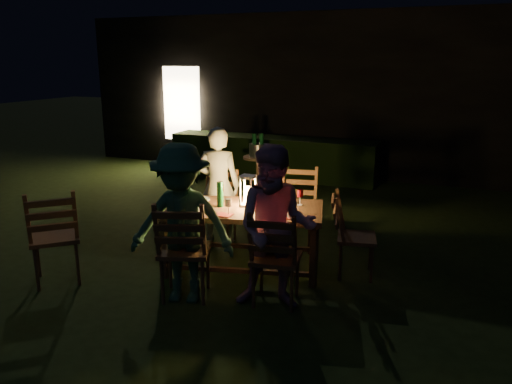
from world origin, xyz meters
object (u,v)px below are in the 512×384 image
at_px(dining_table, 243,214).
at_px(side_table, 258,161).
at_px(chair_near_right, 275,274).
at_px(chair_end, 354,250).
at_px(bottle_bucket_a, 254,147).
at_px(chair_near_left, 185,267).
at_px(ice_bucket, 258,150).
at_px(chair_far_right, 296,223).
at_px(bottle_bucket_b, 261,147).
at_px(chair_spare, 56,253).
at_px(lantern, 248,193).
at_px(chair_far_left, 218,221).
at_px(bottle_table, 220,194).
at_px(person_house_side, 218,186).
at_px(person_opp_right, 276,228).
at_px(person_opp_left, 182,224).

distance_m(dining_table, side_table, 3.21).
height_order(chair_near_right, chair_end, chair_near_right).
bearing_deg(bottle_bucket_a, chair_near_left, -77.60).
height_order(chair_end, ice_bucket, chair_end).
height_order(chair_far_right, bottle_bucket_b, chair_far_right).
height_order(chair_spare, lantern, chair_spare).
bearing_deg(chair_far_left, chair_spare, 49.03).
bearing_deg(bottle_table, lantern, 23.53).
height_order(chair_near_left, bottle_table, chair_near_left).
bearing_deg(bottle_table, bottle_bucket_b, 103.47).
distance_m(person_house_side, lantern, 0.93).
bearing_deg(person_house_side, ice_bucket, -94.22).
height_order(chair_near_right, chair_far_left, chair_near_right).
relative_size(chair_near_left, side_table, 1.58).
distance_m(lantern, bottle_table, 0.30).
xyz_separation_m(dining_table, person_opp_right, (0.64, -0.69, 0.13)).
xyz_separation_m(chair_spare, bottle_bucket_b, (0.69, 4.14, 0.51)).
relative_size(chair_near_left, chair_near_right, 1.07).
bearing_deg(person_house_side, chair_spare, 45.01).
relative_size(person_opp_right, person_opp_left, 1.00).
height_order(person_opp_left, side_table, person_opp_left).
height_order(chair_spare, person_opp_right, person_opp_right).
distance_m(chair_near_left, chair_end, 1.85).
height_order(chair_far_left, bottle_bucket_a, bottle_bucket_a).
bearing_deg(chair_spare, chair_near_right, -32.95).
distance_m(chair_far_right, person_opp_right, 1.66).
height_order(person_opp_right, side_table, person_opp_right).
relative_size(chair_near_right, chair_spare, 0.93).
relative_size(dining_table, chair_spare, 1.76).
height_order(bottle_table, bottle_bucket_b, bottle_table).
bearing_deg(chair_spare, ice_bucket, 37.83).
height_order(chair_near_right, lantern, lantern).
bearing_deg(chair_spare, side_table, 37.83).
bearing_deg(lantern, bottle_bucket_b, 108.86).
distance_m(chair_end, bottle_bucket_b, 3.58).
bearing_deg(bottle_table, chair_far_left, 118.50).
distance_m(chair_end, chair_spare, 3.18).
distance_m(chair_far_left, person_house_side, 0.46).
bearing_deg(chair_near_right, lantern, 121.18).
xyz_separation_m(chair_near_right, chair_far_left, (-1.24, 1.28, -0.01)).
height_order(chair_near_right, person_opp_left, person_opp_left).
xyz_separation_m(dining_table, bottle_table, (-0.24, -0.06, 0.21)).
distance_m(chair_near_left, side_table, 3.98).
bearing_deg(bottle_bucket_b, person_opp_right, -66.58).
relative_size(chair_end, bottle_bucket_b, 2.98).
bearing_deg(bottle_table, chair_spare, -145.23).
bearing_deg(chair_far_left, lantern, 129.75).
bearing_deg(lantern, ice_bucket, 109.96).
height_order(person_house_side, lantern, person_house_side).
bearing_deg(person_opp_left, person_opp_right, -0.00).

